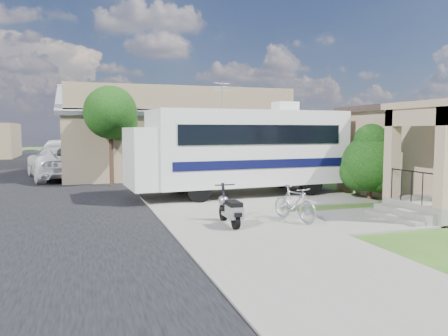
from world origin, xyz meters
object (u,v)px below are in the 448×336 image
object	(u,v)px
bicycle	(294,206)
garden_hose	(379,209)
scooter	(230,210)
motorhome	(241,148)
pickup_truck	(61,162)
van	(60,154)
shrub	(371,161)

from	to	relation	value
bicycle	garden_hose	size ratio (longest dim) A/B	3.82
scooter	motorhome	bearing A→B (deg)	68.78
motorhome	scooter	xyz separation A→B (m)	(-2.20, -5.25, -1.40)
scooter	pickup_truck	bearing A→B (deg)	110.52
motorhome	van	distance (m)	16.80
motorhome	van	size ratio (longest dim) A/B	1.32
shrub	van	xyz separation A→B (m)	(-11.57, 17.48, -0.49)
van	garden_hose	xyz separation A→B (m)	(10.29, -19.69, -0.85)
scooter	garden_hose	world-z (taller)	scooter
motorhome	shrub	bearing A→B (deg)	-32.90
pickup_truck	garden_hose	world-z (taller)	pickup_truck
motorhome	pickup_truck	size ratio (longest dim) A/B	1.34
motorhome	van	xyz separation A→B (m)	(-7.31, 15.10, -0.92)
garden_hose	scooter	bearing A→B (deg)	-172.68
motorhome	garden_hose	xyz separation A→B (m)	(2.98, -4.59, -1.78)
scooter	garden_hose	xyz separation A→B (m)	(5.18, 0.67, -0.38)
shrub	bicycle	distance (m)	5.48
bicycle	garden_hose	distance (m)	3.39
van	scooter	bearing A→B (deg)	-72.03
van	bicycle	bearing A→B (deg)	-67.17
shrub	scooter	distance (m)	7.13
pickup_truck	shrub	bearing A→B (deg)	125.26
motorhome	garden_hose	size ratio (longest dim) A/B	20.09
motorhome	shrub	world-z (taller)	motorhome
shrub	pickup_truck	xyz separation A→B (m)	(-11.26, 11.10, -0.54)
bicycle	garden_hose	xyz separation A→B (m)	(3.30, 0.66, -0.40)
shrub	bicycle	xyz separation A→B (m)	(-4.58, -2.86, -0.94)
shrub	pickup_truck	bearing A→B (deg)	135.43
scooter	shrub	bearing A→B (deg)	25.49
scooter	van	world-z (taller)	van
motorhome	pickup_truck	distance (m)	11.22
motorhome	bicycle	distance (m)	5.43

